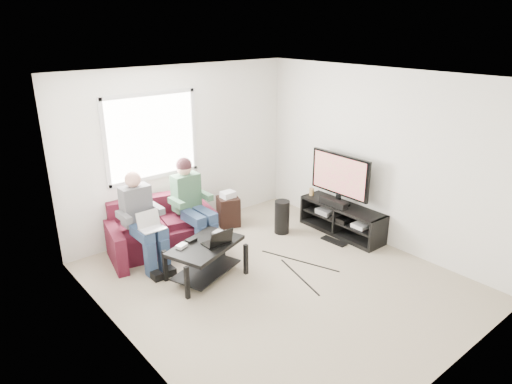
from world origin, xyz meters
TOP-DOWN VIEW (x-y plane):
  - floor at (0.00, 0.00)m, footprint 4.50×4.50m
  - ceiling at (0.00, 0.00)m, footprint 4.50×4.50m
  - wall_back at (0.00, 2.25)m, footprint 4.50×0.00m
  - wall_front at (0.00, -2.25)m, footprint 4.50×0.00m
  - wall_left at (-2.00, 0.00)m, footprint 0.00×4.50m
  - wall_right at (2.00, 0.00)m, footprint 0.00×4.50m
  - window at (-0.50, 2.23)m, footprint 1.48×0.04m
  - sofa at (-0.68, 1.81)m, footprint 1.76×1.01m
  - person_left at (-1.08, 1.56)m, footprint 0.40×0.71m
  - person_right at (-0.28, 1.58)m, footprint 0.40×0.71m
  - laptop_silver at (-1.08, 1.29)m, footprint 0.38×0.32m
  - coffee_table at (-0.65, 0.69)m, footprint 1.11×0.88m
  - laptop_black at (-0.53, 0.61)m, footprint 0.40×0.34m
  - controller_a at (-0.93, 0.81)m, footprint 0.16×0.13m
  - controller_b at (-0.75, 0.87)m, footprint 0.16×0.12m
  - controller_c at (-0.35, 0.84)m, footprint 0.16×0.13m
  - tv_stand at (1.77, 0.43)m, footprint 0.44×1.44m
  - tv at (1.77, 0.53)m, footprint 0.12×1.10m
  - soundbar at (1.65, 0.53)m, footprint 0.12×0.50m
  - drink_cup at (1.72, 1.06)m, footprint 0.08×0.08m
  - console_white at (1.77, 0.03)m, footprint 0.30×0.22m
  - console_grey at (1.77, 0.73)m, footprint 0.34×0.26m
  - console_black at (1.77, 0.38)m, footprint 0.38×0.30m
  - subwoofer at (1.05, 1.06)m, footprint 0.24×0.24m
  - keyboard_floor at (1.44, 0.29)m, footprint 0.17×0.43m
  - end_table at (0.57, 1.84)m, footprint 0.33×0.33m

SIDE VIEW (x-z plane):
  - floor at x=0.00m, z-range 0.00..0.00m
  - keyboard_floor at x=1.44m, z-range 0.00..0.02m
  - tv_stand at x=1.77m, z-range -0.02..0.45m
  - end_table at x=0.57m, z-range -0.03..0.56m
  - subwoofer at x=1.05m, z-range 0.00..0.54m
  - console_white at x=1.77m, z-range 0.25..0.31m
  - sofa at x=-0.68m, z-range -0.09..0.67m
  - console_black at x=1.77m, z-range 0.25..0.32m
  - console_grey at x=1.77m, z-range 0.25..0.33m
  - coffee_table at x=-0.65m, z-range 0.12..0.60m
  - controller_a at x=-0.93m, z-range 0.49..0.53m
  - controller_b at x=-0.75m, z-range 0.49..0.53m
  - controller_c at x=-0.35m, z-range 0.49..0.53m
  - soundbar at x=1.65m, z-range 0.48..0.58m
  - drink_cup at x=1.72m, z-range 0.48..0.60m
  - laptop_black at x=-0.53m, z-range 0.49..0.73m
  - laptop_silver at x=-1.08m, z-range 0.55..0.79m
  - person_left at x=-1.08m, z-range 0.06..1.36m
  - person_right at x=-0.28m, z-range 0.09..1.44m
  - tv at x=1.77m, z-range 0.53..1.34m
  - wall_back at x=0.00m, z-range -0.95..3.55m
  - wall_front at x=0.00m, z-range -0.95..3.55m
  - wall_left at x=-2.00m, z-range -0.95..3.55m
  - wall_right at x=2.00m, z-range -0.95..3.55m
  - window at x=-0.50m, z-range 0.96..2.24m
  - ceiling at x=0.00m, z-range 2.60..2.60m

